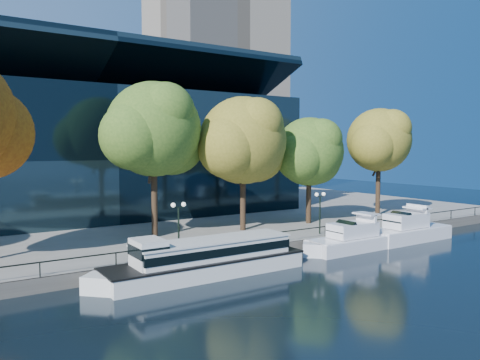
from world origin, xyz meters
TOP-DOWN VIEW (x-y plane):
  - ground at (0.00, 0.00)m, footprint 160.00×160.00m
  - promenade at (0.00, 36.38)m, footprint 90.00×67.08m
  - railing at (0.00, 3.25)m, footprint 88.20×0.08m
  - convention_building at (-4.00, 31.79)m, footprint 50.00×24.57m
  - office_tower at (28.00, 55.00)m, footprint 22.50×22.50m
  - tour_boat at (-4.45, 0.79)m, footprint 16.67×3.72m
  - cruiser_near at (11.14, 0.84)m, footprint 11.36×2.93m
  - cruiser_far at (18.59, 0.79)m, footprint 10.97×3.04m
  - tree_2 at (-3.27, 11.79)m, footprint 10.91×8.94m
  - tree_3 at (5.68, 10.39)m, footprint 10.94×8.97m
  - tree_4 at (14.10, 10.02)m, footprint 9.37×7.68m
  - tree_5 at (25.26, 9.87)m, footprint 9.66×7.92m
  - lamp_1 at (-4.53, 4.50)m, footprint 1.26×0.36m
  - lamp_2 at (10.45, 4.50)m, footprint 1.26×0.36m

SIDE VIEW (x-z plane):
  - ground at x=0.00m, z-range 0.00..0.00m
  - promenade at x=0.00m, z-range 0.00..1.00m
  - cruiser_near at x=11.14m, z-range -0.62..2.67m
  - cruiser_far at x=18.59m, z-range -0.65..2.93m
  - tour_boat at x=-4.45m, z-range -0.24..2.93m
  - railing at x=0.00m, z-range 1.44..2.43m
  - lamp_1 at x=-4.53m, z-range 1.97..6.00m
  - lamp_2 at x=10.45m, z-range 1.97..6.00m
  - convention_building at x=-4.00m, z-range -2.21..19.22m
  - tree_4 at x=14.10m, z-range 2.90..14.52m
  - tree_3 at x=5.68m, z-range 3.14..16.54m
  - tree_5 at x=25.26m, z-range 3.51..16.60m
  - tree_2 at x=-3.27m, z-range 3.63..17.99m
  - office_tower at x=28.00m, z-range 0.07..65.97m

